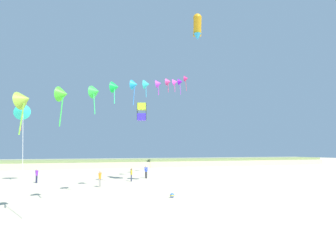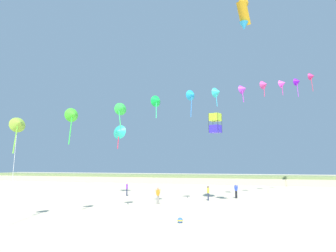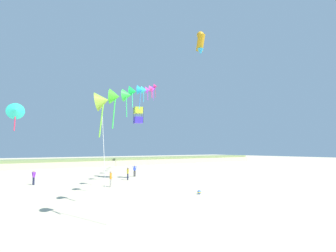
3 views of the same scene
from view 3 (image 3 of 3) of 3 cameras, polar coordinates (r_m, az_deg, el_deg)
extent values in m
plane|color=beige|center=(19.38, 11.06, -17.07)|extent=(240.00, 240.00, 0.00)
cube|color=beige|center=(63.36, -23.04, -7.70)|extent=(120.00, 8.78, 1.28)
cube|color=#7A8E56|center=(63.32, -23.01, -6.96)|extent=(120.00, 7.46, 0.73)
cylinder|color=#282D4C|center=(33.84, -27.14, -10.65)|extent=(0.12, 0.12, 0.85)
cylinder|color=#282D4C|center=(33.94, -27.32, -10.63)|extent=(0.12, 0.12, 0.85)
cylinder|color=purple|center=(33.82, -27.18, -9.42)|extent=(0.22, 0.22, 0.60)
cylinder|color=purple|center=(33.68, -26.94, -9.37)|extent=(0.19, 0.21, 0.57)
cylinder|color=purple|center=(33.95, -27.41, -9.31)|extent=(0.19, 0.21, 0.57)
sphere|color=beige|center=(33.79, -27.15, -8.71)|extent=(0.23, 0.23, 0.23)
cylinder|color=black|center=(39.57, -7.18, -10.23)|extent=(0.13, 0.13, 0.88)
cylinder|color=black|center=(39.57, -7.41, -10.22)|extent=(0.13, 0.13, 0.88)
cylinder|color=blue|center=(39.51, -7.28, -9.14)|extent=(0.23, 0.23, 0.62)
cylinder|color=blue|center=(39.50, -6.99, -9.07)|extent=(0.22, 0.18, 0.59)
cylinder|color=blue|center=(39.51, -7.57, -9.07)|extent=(0.22, 0.18, 0.59)
sphere|color=beige|center=(39.48, -7.27, -8.51)|extent=(0.24, 0.24, 0.24)
cylinder|color=#282D4C|center=(35.43, -8.81, -10.89)|extent=(0.12, 0.12, 0.81)
cylinder|color=#282D4C|center=(35.30, -8.71, -10.91)|extent=(0.12, 0.12, 0.81)
cylinder|color=yellow|center=(35.30, -8.74, -9.79)|extent=(0.21, 0.21, 0.57)
cylinder|color=yellow|center=(35.47, -8.87, -9.69)|extent=(0.09, 0.19, 0.54)
cylinder|color=yellow|center=(35.13, -8.62, -9.74)|extent=(0.09, 0.19, 0.54)
sphere|color=brown|center=(35.27, -8.74, -9.14)|extent=(0.22, 0.22, 0.22)
cylinder|color=gray|center=(29.35, -12.42, -12.04)|extent=(0.12, 0.12, 0.85)
cylinder|color=gray|center=(29.50, -12.35, -12.00)|extent=(0.12, 0.12, 0.85)
cylinder|color=orange|center=(29.35, -12.36, -10.62)|extent=(0.22, 0.22, 0.60)
cylinder|color=orange|center=(29.15, -12.44, -10.56)|extent=(0.19, 0.21, 0.57)
cylinder|color=orange|center=(29.53, -12.27, -10.49)|extent=(0.19, 0.21, 0.57)
sphere|color=tan|center=(29.31, -12.34, -9.80)|extent=(0.23, 0.23, 0.23)
cone|color=#8EBF36|center=(15.54, -14.08, 5.32)|extent=(1.34, 1.41, 1.21)
cylinder|color=#7EE539|center=(15.23, -14.33, 1.11)|extent=(0.28, 0.12, 1.89)
cone|color=#46DB2B|center=(19.45, -11.54, 6.32)|extent=(1.22, 1.32, 1.12)
cylinder|color=#39E548|center=(19.09, -11.71, 2.61)|extent=(0.26, 0.10, 2.14)
cone|color=#34E044|center=(23.63, -8.92, 6.64)|extent=(1.30, 1.31, 1.13)
cylinder|color=#39E572|center=(23.29, -9.03, 4.08)|extent=(0.23, 0.25, 1.74)
cone|color=#12CE44|center=(27.56, -7.70, 7.45)|extent=(1.23, 1.31, 1.11)
cylinder|color=#39E590|center=(27.23, -7.77, 5.56)|extent=(0.10, 0.11, 1.47)
cone|color=#1DA0D8|center=(31.76, -6.06, 7.81)|extent=(1.27, 1.32, 1.12)
cylinder|color=#3988E5|center=(31.35, -6.12, 5.60)|extent=(0.23, 0.20, 2.12)
cone|color=#2ECDCB|center=(35.46, -5.30, 7.79)|extent=(1.18, 1.31, 1.10)
cylinder|color=#39BEE5|center=(35.13, -5.34, 6.38)|extent=(0.17, 0.24, 1.40)
cone|color=#A83DD1|center=(39.80, -4.41, 7.83)|extent=(1.29, 1.37, 1.17)
cylinder|color=#DE39E5|center=(39.46, -4.44, 6.57)|extent=(0.20, 0.17, 1.41)
cone|color=#C93B8B|center=(43.72, -3.60, 8.14)|extent=(1.28, 1.32, 1.13)
cylinder|color=#E53971|center=(43.38, -3.63, 7.01)|extent=(0.10, 0.10, 1.39)
cone|color=#F144DC|center=(48.05, -3.39, 8.01)|extent=(1.30, 1.38, 1.18)
cylinder|color=#E539A6|center=(47.70, -3.41, 6.96)|extent=(0.12, 0.09, 1.44)
cone|color=#730FCF|center=(52.08, -3.17, 8.05)|extent=(1.27, 1.29, 1.11)
cylinder|color=#BC39E5|center=(51.66, -3.19, 6.72)|extent=(0.16, 0.21, 2.09)
cone|color=#C2226A|center=(56.14, -2.75, 8.62)|extent=(1.25, 1.30, 1.10)
cylinder|color=#E5395D|center=(55.71, -2.77, 7.34)|extent=(0.25, 0.12, 2.18)
cylinder|color=silver|center=(15.08, -13.72, -7.19)|extent=(0.31, 0.52, 6.95)
cube|color=#3A2CCF|center=(35.22, -6.50, 1.27)|extent=(1.35, 1.35, 0.85)
cube|color=#B9E52D|center=(35.39, -6.48, 3.39)|extent=(1.35, 1.35, 0.85)
cylinder|color=black|center=(34.89, -5.43, 2.41)|extent=(0.04, 0.04, 2.16)
cylinder|color=black|center=(35.94, -5.83, 2.20)|extent=(0.04, 0.04, 2.16)
cylinder|color=black|center=(35.71, -7.53, 2.26)|extent=(0.04, 0.04, 2.16)
cylinder|color=black|center=(34.66, -7.18, 2.47)|extent=(0.04, 0.04, 2.16)
cylinder|color=orange|center=(33.05, 7.09, 17.58)|extent=(1.38, 1.83, 2.19)
sphere|color=orange|center=(33.41, 7.07, 19.03)|extent=(0.88, 0.88, 0.88)
cone|color=#2DA9E5|center=(32.64, 7.11, 15.77)|extent=(0.97, 0.97, 0.67)
sphere|color=black|center=(33.51, 7.07, 19.42)|extent=(0.18, 0.18, 0.18)
cone|color=#2AC4A5|center=(35.00, -30.28, 2.97)|extent=(2.07, 1.20, 2.06)
cone|color=#E52D4B|center=(35.00, -30.28, 3.00)|extent=(1.14, 0.70, 1.14)
cylinder|color=#E52D4B|center=(34.86, -30.38, 0.78)|extent=(0.19, 0.30, 2.10)
sphere|color=blue|center=(24.53, 6.81, -14.11)|extent=(0.36, 0.36, 0.36)
cylinder|color=yellow|center=(24.53, 6.81, -14.11)|extent=(0.36, 0.36, 0.09)
camera|label=1|loc=(9.27, 88.29, -1.70)|focal=32.00mm
camera|label=2|loc=(21.92, 61.08, -2.81)|focal=32.00mm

